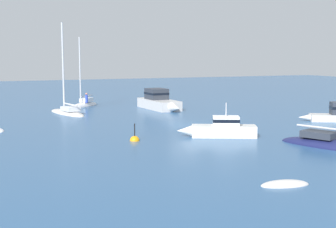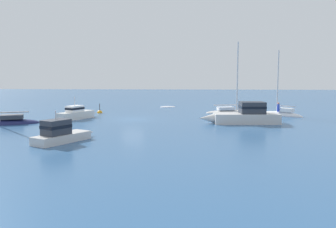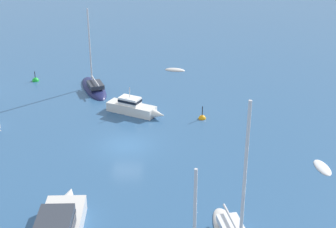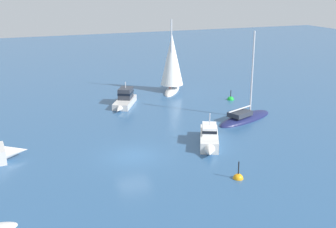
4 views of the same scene
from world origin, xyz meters
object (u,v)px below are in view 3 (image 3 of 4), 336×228
skiff (175,70)px  mooring_buoy (202,119)px  ketch_1 (94,88)px  dinghy (322,168)px  channel_buoy (36,81)px  motor_cruiser (134,107)px

skiff → mooring_buoy: size_ratio=1.59×
ketch_1 → mooring_buoy: ketch_1 is taller
dinghy → channel_buoy: (-18.34, -27.04, 0.01)m
dinghy → motor_cruiser: (-9.74, -15.25, 0.63)m
ketch_1 → skiff: (-6.41, 8.54, -0.12)m
dinghy → motor_cruiser: motor_cruiser is taller
skiff → mooring_buoy: (13.71, 2.74, 0.01)m
motor_cruiser → channel_buoy: 14.61m
motor_cruiser → skiff: size_ratio=2.29×
motor_cruiser → skiff: motor_cruiser is taller
channel_buoy → mooring_buoy: bearing=62.2°
channel_buoy → skiff: bearing=104.8°
motor_cruiser → ketch_1: bearing=153.5°
motor_cruiser → mooring_buoy: motor_cruiser is taller
motor_cruiser → channel_buoy: (-8.60, -11.79, -0.62)m
ketch_1 → channel_buoy: bearing=49.1°
ketch_1 → channel_buoy: (-2.32, -6.94, -0.11)m
ketch_1 → motor_cruiser: bearing=-164.7°
ketch_1 → channel_buoy: 7.32m
channel_buoy → dinghy: bearing=55.8°
skiff → channel_buoy: size_ratio=1.70×
dinghy → skiff: bearing=18.9°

